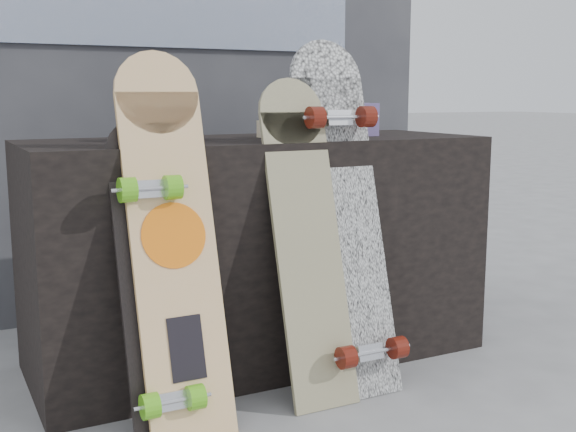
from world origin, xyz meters
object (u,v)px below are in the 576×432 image
vendor_table (258,250)px  longboard_cascadia (345,208)px  longboard_geisha (172,230)px  longboard_celtic (306,230)px  skateboard_dark (155,274)px

vendor_table → longboard_cascadia: size_ratio=1.41×
longboard_geisha → longboard_cascadia: size_ratio=0.95×
longboard_celtic → longboard_cascadia: 0.16m
longboard_celtic → longboard_cascadia: (0.15, 0.02, 0.05)m
vendor_table → longboard_celtic: 0.38m
longboard_cascadia → longboard_celtic: bearing=-172.1°
vendor_table → longboard_geisha: 0.59m
vendor_table → longboard_geisha: size_ratio=1.48×
vendor_table → longboard_celtic: longboard_celtic is taller
longboard_geisha → longboard_celtic: longboard_geisha is taller
vendor_table → longboard_geisha: (-0.44, -0.36, 0.17)m
longboard_geisha → skateboard_dark: size_ratio=1.22×
vendor_table → longboard_cascadia: (0.15, -0.34, 0.19)m
longboard_celtic → longboard_geisha: bearing=-179.8°
vendor_table → skateboard_dark: bearing=-142.6°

